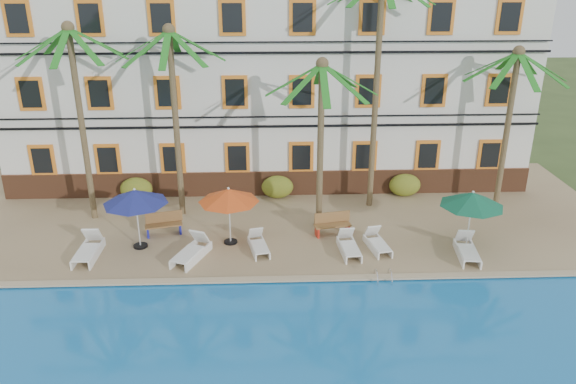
{
  "coord_description": "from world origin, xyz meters",
  "views": [
    {
      "loc": [
        -0.09,
        -18.03,
        10.59
      ],
      "look_at": [
        0.72,
        3.0,
        2.0
      ],
      "focal_mm": 35.0,
      "sensor_mm": 36.0,
      "label": 1
    }
  ],
  "objects_px": {
    "umbrella_green": "(472,200)",
    "lounger_f": "(467,250)",
    "umbrella_red": "(229,196)",
    "bench_right": "(332,224)",
    "lounger_b": "(192,251)",
    "palm_e": "(511,106)",
    "pool_ladder": "(383,279)",
    "lounger_e": "(377,243)",
    "palm_a": "(78,98)",
    "lounger_a": "(88,249)",
    "bench_left": "(163,223)",
    "umbrella_blue": "(135,197)",
    "lounger_d": "(349,246)",
    "palm_c": "(321,120)",
    "lounger_c": "(258,244)",
    "palm_b": "(174,97)",
    "palm_d": "(378,64)"
  },
  "relations": [
    {
      "from": "umbrella_green",
      "to": "lounger_d",
      "type": "xyz_separation_m",
      "value": [
        -4.63,
        -0.13,
        -1.81
      ]
    },
    {
      "from": "bench_right",
      "to": "pool_ladder",
      "type": "relative_size",
      "value": 2.1
    },
    {
      "from": "palm_c",
      "to": "bench_right",
      "type": "bearing_deg",
      "value": -61.25
    },
    {
      "from": "lounger_b",
      "to": "pool_ladder",
      "type": "distance_m",
      "value": 7.16
    },
    {
      "from": "umbrella_blue",
      "to": "bench_left",
      "type": "relative_size",
      "value": 1.59
    },
    {
      "from": "umbrella_blue",
      "to": "umbrella_green",
      "type": "bearing_deg",
      "value": -2.87
    },
    {
      "from": "lounger_c",
      "to": "bench_left",
      "type": "bearing_deg",
      "value": 157.71
    },
    {
      "from": "palm_e",
      "to": "bench_right",
      "type": "distance_m",
      "value": 9.23
    },
    {
      "from": "lounger_b",
      "to": "lounger_d",
      "type": "xyz_separation_m",
      "value": [
        5.98,
        0.25,
        -0.03
      ]
    },
    {
      "from": "lounger_e",
      "to": "pool_ladder",
      "type": "relative_size",
      "value": 2.41
    },
    {
      "from": "palm_e",
      "to": "bench_right",
      "type": "xyz_separation_m",
      "value": [
        -7.82,
        -2.49,
        -4.22
      ]
    },
    {
      "from": "umbrella_red",
      "to": "bench_right",
      "type": "bearing_deg",
      "value": 8.7
    },
    {
      "from": "palm_e",
      "to": "lounger_e",
      "type": "relative_size",
      "value": 4.04
    },
    {
      "from": "palm_b",
      "to": "umbrella_blue",
      "type": "relative_size",
      "value": 3.28
    },
    {
      "from": "palm_c",
      "to": "palm_d",
      "type": "xyz_separation_m",
      "value": [
        2.54,
        2.07,
        1.83
      ]
    },
    {
      "from": "umbrella_red",
      "to": "umbrella_blue",
      "type": "bearing_deg",
      "value": -176.47
    },
    {
      "from": "palm_a",
      "to": "umbrella_red",
      "type": "height_order",
      "value": "palm_a"
    },
    {
      "from": "palm_b",
      "to": "umbrella_red",
      "type": "relative_size",
      "value": 3.43
    },
    {
      "from": "lounger_c",
      "to": "umbrella_green",
      "type": "bearing_deg",
      "value": -1.23
    },
    {
      "from": "lounger_f",
      "to": "bench_right",
      "type": "bearing_deg",
      "value": 156.62
    },
    {
      "from": "lounger_e",
      "to": "palm_a",
      "type": "bearing_deg",
      "value": 164.06
    },
    {
      "from": "palm_c",
      "to": "bench_right",
      "type": "xyz_separation_m",
      "value": [
        0.47,
        -0.85,
        -4.12
      ]
    },
    {
      "from": "bench_right",
      "to": "palm_c",
      "type": "bearing_deg",
      "value": 118.75
    },
    {
      "from": "palm_d",
      "to": "bench_left",
      "type": "xyz_separation_m",
      "value": [
        -8.98,
        -2.63,
        -5.95
      ]
    },
    {
      "from": "palm_b",
      "to": "lounger_b",
      "type": "distance_m",
      "value": 6.52
    },
    {
      "from": "palm_c",
      "to": "lounger_b",
      "type": "distance_m",
      "value": 7.15
    },
    {
      "from": "bench_left",
      "to": "lounger_f",
      "type": "bearing_deg",
      "value": -11.52
    },
    {
      "from": "lounger_b",
      "to": "palm_c",
      "type": "bearing_deg",
      "value": 28.28
    },
    {
      "from": "lounger_f",
      "to": "umbrella_green",
      "type": "bearing_deg",
      "value": 73.07
    },
    {
      "from": "lounger_f",
      "to": "lounger_d",
      "type": "bearing_deg",
      "value": 173.5
    },
    {
      "from": "pool_ladder",
      "to": "lounger_e",
      "type": "bearing_deg",
      "value": 84.8
    },
    {
      "from": "palm_a",
      "to": "lounger_a",
      "type": "relative_size",
      "value": 4.09
    },
    {
      "from": "lounger_a",
      "to": "lounger_c",
      "type": "bearing_deg",
      "value": 2.33
    },
    {
      "from": "umbrella_red",
      "to": "umbrella_green",
      "type": "xyz_separation_m",
      "value": [
        9.23,
        -0.86,
        0.05
      ]
    },
    {
      "from": "lounger_e",
      "to": "bench_right",
      "type": "xyz_separation_m",
      "value": [
        -1.62,
        1.36,
        0.21
      ]
    },
    {
      "from": "palm_b",
      "to": "lounger_c",
      "type": "height_order",
      "value": "palm_b"
    },
    {
      "from": "bench_left",
      "to": "umbrella_blue",
      "type": "bearing_deg",
      "value": -123.07
    },
    {
      "from": "umbrella_red",
      "to": "lounger_f",
      "type": "bearing_deg",
      "value": -9.37
    },
    {
      "from": "lounger_d",
      "to": "bench_right",
      "type": "xyz_separation_m",
      "value": [
        -0.48,
        1.62,
        0.19
      ]
    },
    {
      "from": "bench_left",
      "to": "lounger_a",
      "type": "bearing_deg",
      "value": -143.58
    },
    {
      "from": "palm_a",
      "to": "lounger_c",
      "type": "height_order",
      "value": "palm_a"
    },
    {
      "from": "lounger_b",
      "to": "palm_e",
      "type": "bearing_deg",
      "value": 18.09
    },
    {
      "from": "umbrella_blue",
      "to": "lounger_b",
      "type": "height_order",
      "value": "umbrella_blue"
    },
    {
      "from": "palm_a",
      "to": "palm_b",
      "type": "relative_size",
      "value": 1.02
    },
    {
      "from": "palm_b",
      "to": "lounger_b",
      "type": "relative_size",
      "value": 3.83
    },
    {
      "from": "umbrella_green",
      "to": "lounger_f",
      "type": "relative_size",
      "value": 1.23
    },
    {
      "from": "umbrella_blue",
      "to": "lounger_a",
      "type": "relative_size",
      "value": 1.23
    },
    {
      "from": "palm_b",
      "to": "palm_c",
      "type": "height_order",
      "value": "palm_b"
    },
    {
      "from": "palm_c",
      "to": "lounger_f",
      "type": "relative_size",
      "value": 3.54
    },
    {
      "from": "palm_a",
      "to": "umbrella_green",
      "type": "bearing_deg",
      "value": -12.9
    }
  ]
}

